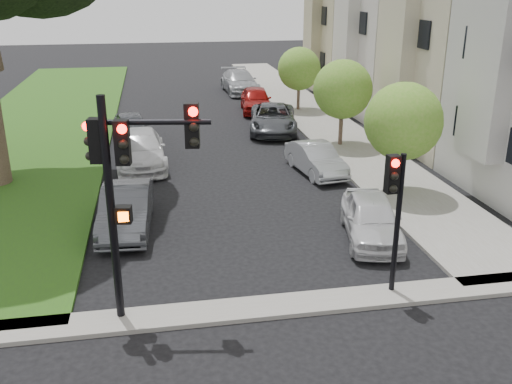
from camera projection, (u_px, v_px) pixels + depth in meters
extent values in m
plane|color=black|center=(297.00, 357.00, 12.32)|extent=(140.00, 140.00, 0.00)
cube|color=#2D6215|center=(45.00, 121.00, 32.95)|extent=(8.00, 44.00, 0.12)
cube|color=gray|center=(308.00, 111.00, 35.58)|extent=(3.50, 44.00, 0.12)
cube|color=gray|center=(277.00, 306.00, 14.14)|extent=(60.00, 1.00, 0.12)
cube|color=#A39F94|center=(488.00, 79.00, 19.59)|extent=(0.70, 2.20, 5.50)
cube|color=black|center=(500.00, 49.00, 19.29)|extent=(0.08, 3.60, 6.00)
cube|color=#A09885|center=(476.00, 41.00, 26.98)|extent=(7.00, 7.40, 10.00)
cube|color=#A09885|center=(399.00, 54.00, 26.52)|extent=(0.70, 2.20, 5.50)
cube|color=black|center=(407.00, 31.00, 26.22)|extent=(0.08, 3.60, 6.00)
cube|color=#BEBEBE|center=(409.00, 29.00, 33.91)|extent=(7.00, 7.40, 10.00)
cube|color=#BEBEBE|center=(346.00, 39.00, 33.44)|extent=(0.70, 2.20, 5.50)
cube|color=black|center=(352.00, 21.00, 33.15)|extent=(0.08, 3.60, 6.00)
cube|color=gray|center=(364.00, 21.00, 40.84)|extent=(7.00, 7.40, 10.00)
cube|color=gray|center=(312.00, 29.00, 40.37)|extent=(0.70, 2.20, 5.50)
cube|color=black|center=(317.00, 14.00, 40.07)|extent=(0.08, 3.60, 6.00)
cylinder|color=#39261D|center=(399.00, 169.00, 21.39)|extent=(0.20, 0.20, 2.04)
sphere|color=#539A23|center=(403.00, 121.00, 20.75)|extent=(2.86, 2.86, 2.86)
cylinder|color=#39261D|center=(341.00, 126.00, 27.79)|extent=(0.20, 0.20, 2.02)
sphere|color=#539A23|center=(343.00, 89.00, 27.16)|extent=(2.83, 2.83, 2.83)
cylinder|color=#39261D|center=(298.00, 96.00, 35.57)|extent=(0.19, 0.19, 1.88)
sphere|color=#539A23|center=(299.00, 69.00, 34.98)|extent=(2.63, 2.63, 2.63)
cylinder|color=black|center=(112.00, 215.00, 12.78)|extent=(0.21, 0.21, 5.42)
cylinder|color=black|center=(158.00, 122.00, 12.25)|extent=(2.28, 0.48, 0.13)
cube|color=black|center=(122.00, 143.00, 12.26)|extent=(0.35, 0.32, 0.99)
cube|color=black|center=(192.00, 125.00, 12.40)|extent=(0.35, 0.32, 0.99)
cube|color=black|center=(96.00, 141.00, 12.41)|extent=(0.32, 0.35, 0.99)
sphere|color=#FF0C05|center=(121.00, 129.00, 12.00)|extent=(0.21, 0.21, 0.21)
sphere|color=black|center=(123.00, 159.00, 12.23)|extent=(0.21, 0.21, 0.21)
cube|color=black|center=(124.00, 214.00, 12.82)|extent=(0.40, 0.31, 0.40)
cube|color=#FF5905|center=(123.00, 217.00, 12.69)|extent=(0.23, 0.03, 0.23)
cylinder|color=black|center=(397.00, 227.00, 14.21)|extent=(0.15, 0.15, 3.79)
cube|color=black|center=(392.00, 174.00, 13.68)|extent=(0.32, 0.28, 0.95)
sphere|color=#FF0C05|center=(396.00, 163.00, 13.43)|extent=(0.20, 0.20, 0.20)
imported|color=silver|center=(371.00, 218.00, 17.80)|extent=(2.44, 4.31, 1.38)
imported|color=#999BA0|center=(316.00, 159.00, 23.94)|extent=(1.91, 4.05, 1.28)
imported|color=#3F4247|center=(273.00, 119.00, 30.65)|extent=(3.38, 5.62, 1.46)
imported|color=maroon|center=(256.00, 100.00, 35.40)|extent=(2.26, 4.64, 1.53)
imported|color=#999BA0|center=(240.00, 82.00, 41.61)|extent=(2.44, 5.59, 1.60)
imported|color=#3F4247|center=(126.00, 209.00, 18.46)|extent=(1.78, 4.45, 1.44)
imported|color=silver|center=(141.00, 149.00, 24.94)|extent=(2.33, 5.25, 1.50)
imported|color=#3F4247|center=(132.00, 127.00, 29.01)|extent=(2.27, 4.29, 1.39)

